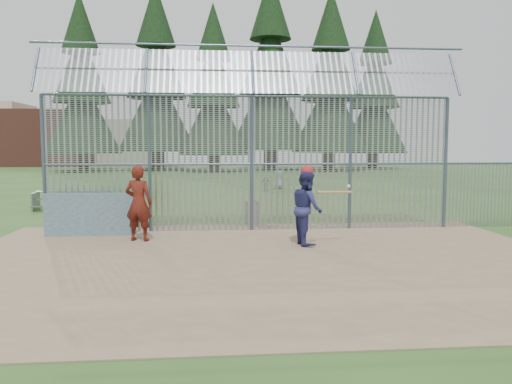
{
  "coord_description": "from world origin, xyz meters",
  "views": [
    {
      "loc": [
        -1.16,
        -11.31,
        2.53
      ],
      "look_at": [
        0.0,
        2.0,
        1.3
      ],
      "focal_mm": 35.0,
      "sensor_mm": 36.0,
      "label": 1
    }
  ],
  "objects": [
    {
      "name": "bg_kid_seated",
      "position": [
        1.8,
        16.19,
        0.46
      ],
      "size": [
        0.59,
        0.44,
        0.93
      ],
      "primitive_type": "imported",
      "rotation": [
        0.0,
        0.0,
        2.69
      ],
      "color": "slate",
      "rests_on": "ground"
    },
    {
      "name": "batter",
      "position": [
        1.23,
        1.16,
        0.96
      ],
      "size": [
        0.83,
        1.0,
        1.89
      ],
      "primitive_type": "imported",
      "rotation": [
        0.0,
        0.0,
        1.7
      ],
      "color": "navy",
      "rests_on": "dirt_infield"
    },
    {
      "name": "bg_kid_standing",
      "position": [
        2.78,
        18.14,
        0.75
      ],
      "size": [
        0.87,
        0.82,
        1.5
      ],
      "primitive_type": "imported",
      "rotation": [
        0.0,
        0.0,
        3.78
      ],
      "color": "slate",
      "rests_on": "ground"
    },
    {
      "name": "conifer_row",
      "position": [
        1.93,
        41.51,
        10.83
      ],
      "size": [
        38.48,
        12.26,
        20.2
      ],
      "color": "#332319",
      "rests_on": "ground"
    },
    {
      "name": "dirt_infield",
      "position": [
        0.0,
        -0.5,
        0.01
      ],
      "size": [
        14.0,
        10.0,
        0.02
      ],
      "primitive_type": "cube",
      "color": "#756047",
      "rests_on": "ground"
    },
    {
      "name": "trash_can",
      "position": [
        0.14,
        4.71,
        0.38
      ],
      "size": [
        0.56,
        0.56,
        0.82
      ],
      "color": "gray",
      "rests_on": "ground"
    },
    {
      "name": "bleacher",
      "position": [
        -6.73,
        8.92,
        0.41
      ],
      "size": [
        3.0,
        0.95,
        0.72
      ],
      "color": "slate",
      "rests_on": "ground"
    },
    {
      "name": "onlooker",
      "position": [
        -3.12,
        2.02,
        1.03
      ],
      "size": [
        0.84,
        0.66,
        2.02
      ],
      "primitive_type": "imported",
      "rotation": [
        0.0,
        0.0,
        2.87
      ],
      "color": "maroon",
      "rests_on": "dirt_infield"
    },
    {
      "name": "batting_gear",
      "position": [
        1.34,
        1.14,
        1.81
      ],
      "size": [
        1.28,
        0.35,
        0.71
      ],
      "color": "#B51823",
      "rests_on": "ground"
    },
    {
      "name": "ground",
      "position": [
        0.0,
        0.0,
        0.0
      ],
      "size": [
        120.0,
        120.0,
        0.0
      ],
      "primitive_type": "plane",
      "color": "#2D511E",
      "rests_on": "ground"
    },
    {
      "name": "dugout_wall",
      "position": [
        -4.6,
        2.9,
        0.62
      ],
      "size": [
        2.5,
        0.12,
        1.2
      ],
      "primitive_type": "cube",
      "color": "#38566B",
      "rests_on": "dirt_infield"
    },
    {
      "name": "backstop_fence",
      "position": [
        1.81,
        3.43,
        2.36
      ],
      "size": [
        20.09,
        0.81,
        5.3
      ],
      "color": "#47566B",
      "rests_on": "ground"
    },
    {
      "name": "distant_buildings",
      "position": [
        -23.18,
        56.49,
        3.6
      ],
      "size": [
        26.5,
        10.5,
        8.0
      ],
      "color": "brown",
      "rests_on": "ground"
    }
  ]
}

